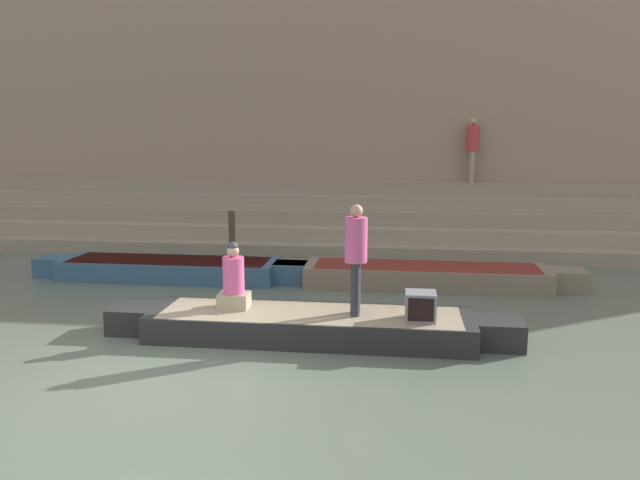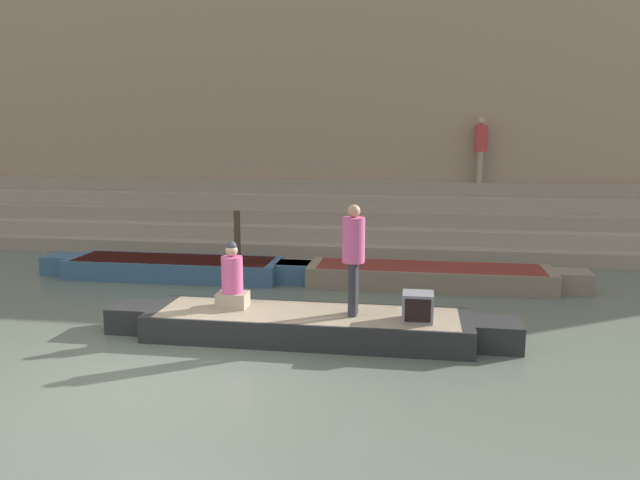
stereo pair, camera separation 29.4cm
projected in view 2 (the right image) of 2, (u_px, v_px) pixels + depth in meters
name	position (u px, v px, depth m)	size (l,w,h in m)	color
ground_plane	(154.00, 378.00, 7.94)	(120.00, 120.00, 0.00)	#566051
ghat_steps	(295.00, 223.00, 16.82)	(36.00, 2.82, 1.72)	gray
back_wall	(305.00, 110.00, 17.88)	(34.20, 1.28, 7.42)	#937A60
rowboat_main	(308.00, 324.00, 9.41)	(6.24, 1.40, 0.40)	black
person_standing	(353.00, 252.00, 9.12)	(0.33, 0.33, 1.65)	#28282D
person_rowing	(232.00, 281.00, 9.61)	(0.46, 0.36, 1.04)	gray
tv_set	(418.00, 307.00, 8.94)	(0.44, 0.42, 0.41)	slate
moored_boat_shore	(174.00, 267.00, 13.28)	(5.85, 1.22, 0.41)	#33516B
moored_boat_distant	(429.00, 276.00, 12.54)	(6.20, 1.22, 0.41)	#756651
mooring_post	(237.00, 238.00, 14.36)	(0.15, 0.15, 1.29)	#473828
person_on_steps	(481.00, 145.00, 16.45)	(0.33, 0.33, 1.71)	gray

